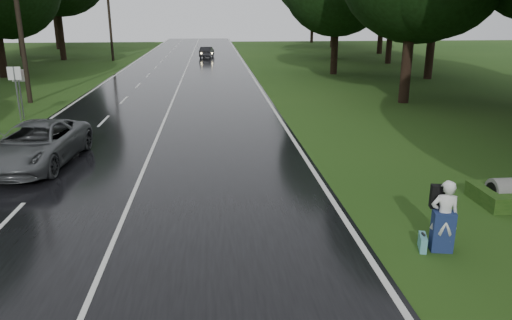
{
  "coord_description": "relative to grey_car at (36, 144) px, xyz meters",
  "views": [
    {
      "loc": [
        2.44,
        -10.0,
        5.26
      ],
      "look_at": [
        3.65,
        3.38,
        1.1
      ],
      "focal_mm": 33.79,
      "sensor_mm": 36.0,
      "label": 1
    }
  ],
  "objects": [
    {
      "name": "far_car",
      "position": [
        5.68,
        41.56,
        -0.13
      ],
      "size": [
        1.8,
        3.87,
        1.23
      ],
      "primitive_type": "imported",
      "rotation": [
        0.0,
        0.0,
        3.0
      ],
      "color": "black",
      "rests_on": "road"
    },
    {
      "name": "road",
      "position": [
        3.8,
        13.04,
        -0.76
      ],
      "size": [
        12.0,
        140.0,
        0.04
      ],
      "primitive_type": "cube",
      "color": "black",
      "rests_on": "ground"
    },
    {
      "name": "lane_center",
      "position": [
        3.8,
        13.04,
        -0.74
      ],
      "size": [
        0.12,
        140.0,
        0.01
      ],
      "primitive_type": "cube",
      "color": "silver",
      "rests_on": "road"
    },
    {
      "name": "tree_right_e",
      "position": [
        16.84,
        24.81,
        -0.78
      ],
      "size": [
        8.37,
        8.37,
        13.08
      ],
      "primitive_type": null,
      "color": "black",
      "rests_on": "ground"
    },
    {
      "name": "grey_car",
      "position": [
        0.0,
        0.0,
        0.0
      ],
      "size": [
        2.92,
        5.53,
        1.48
      ],
      "primitive_type": "imported",
      "rotation": [
        0.0,
        0.0,
        6.2
      ],
      "color": "#4F5254",
      "rests_on": "road"
    },
    {
      "name": "hitchhiker",
      "position": [
        11.35,
        -7.41,
        0.01
      ],
      "size": [
        0.69,
        0.64,
        1.71
      ],
      "color": "silver",
      "rests_on": "ground"
    },
    {
      "name": "tree_left_e",
      "position": [
        -11.01,
        25.1,
        -0.78
      ],
      "size": [
        7.85,
        7.85,
        12.27
      ],
      "primitive_type": null,
      "color": "black",
      "rests_on": "ground"
    },
    {
      "name": "utility_pole_far",
      "position": [
        -4.7,
        38.72,
        -0.78
      ],
      "size": [
        1.8,
        0.28,
        10.09
      ],
      "primitive_type": null,
      "color": "black",
      "rests_on": "ground"
    },
    {
      "name": "road_sign_b",
      "position": [
        -3.4,
        8.13,
        -0.78
      ],
      "size": [
        0.6,
        0.1,
        2.5
      ],
      "primitive_type": null,
      "color": "white",
      "rests_on": "ground"
    },
    {
      "name": "suitcase",
      "position": [
        10.95,
        -7.35,
        -0.6
      ],
      "size": [
        0.28,
        0.52,
        0.36
      ],
      "primitive_type": "cube",
      "rotation": [
        0.0,
        0.0,
        6.0
      ],
      "color": "teal",
      "rests_on": "ground"
    },
    {
      "name": "ground",
      "position": [
        3.8,
        -6.96,
        -0.78
      ],
      "size": [
        160.0,
        160.0,
        0.0
      ],
      "primitive_type": "plane",
      "color": "#254514",
      "rests_on": "ground"
    },
    {
      "name": "utility_pole_mid",
      "position": [
        -4.7,
        12.82,
        -0.78
      ],
      "size": [
        1.8,
        0.28,
        10.19
      ],
      "primitive_type": null,
      "color": "black",
      "rests_on": "ground"
    },
    {
      "name": "tree_right_d",
      "position": [
        17.67,
        10.85,
        -0.78
      ],
      "size": [
        8.8,
        8.8,
        13.75
      ],
      "primitive_type": null,
      "color": "black",
      "rests_on": "ground"
    },
    {
      "name": "tree_left_f",
      "position": [
        -10.43,
        40.11,
        -0.78
      ],
      "size": [
        11.56,
        11.56,
        18.07
      ],
      "primitive_type": null,
      "color": "black",
      "rests_on": "ground"
    },
    {
      "name": "tree_right_f",
      "position": [
        20.48,
        39.16,
        -0.78
      ],
      "size": [
        9.01,
        9.01,
        14.08
      ],
      "primitive_type": null,
      "color": "black",
      "rests_on": "ground"
    },
    {
      "name": "road_sign_a",
      "position": [
        -3.4,
        7.72,
        -0.78
      ],
      "size": [
        0.64,
        0.1,
        2.68
      ],
      "primitive_type": null,
      "color": "white",
      "rests_on": "ground"
    }
  ]
}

